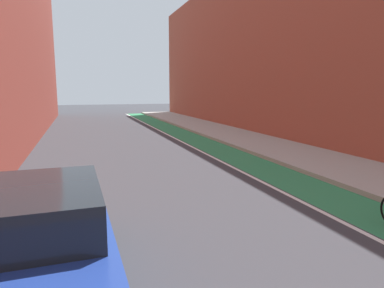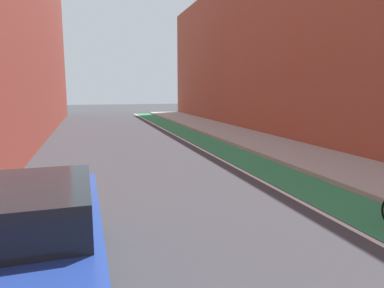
% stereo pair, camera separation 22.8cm
% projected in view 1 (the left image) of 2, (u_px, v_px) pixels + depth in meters
% --- Properties ---
extents(ground_plane, '(97.28, 97.28, 0.00)m').
position_uv_depth(ground_plane, '(145.00, 155.00, 13.69)').
color(ground_plane, '#38383D').
extents(bike_lane_paint, '(1.60, 44.22, 0.00)m').
position_uv_depth(bike_lane_paint, '(205.00, 144.00, 16.59)').
color(bike_lane_paint, '#2D8451').
rests_on(bike_lane_paint, ground).
extents(lane_divider_stripe, '(0.12, 44.22, 0.00)m').
position_uv_depth(lane_divider_stripe, '(187.00, 145.00, 16.31)').
color(lane_divider_stripe, white).
rests_on(lane_divider_stripe, ground).
extents(sidewalk_right, '(3.20, 44.22, 0.14)m').
position_uv_depth(sidewalk_right, '(249.00, 140.00, 17.33)').
color(sidewalk_right, '#A8A59E').
rests_on(sidewalk_right, ground).
extents(building_facade_right, '(2.40, 40.22, 10.42)m').
position_uv_depth(building_facade_right, '(279.00, 43.00, 19.26)').
color(building_facade_right, '#9E4C38').
rests_on(building_facade_right, ground).
extents(parked_sedan_blue, '(1.99, 4.44, 1.53)m').
position_uv_depth(parked_sedan_blue, '(29.00, 244.00, 4.05)').
color(parked_sedan_blue, navy).
rests_on(parked_sedan_blue, ground).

